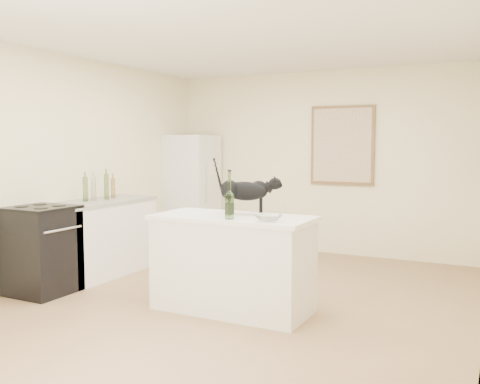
# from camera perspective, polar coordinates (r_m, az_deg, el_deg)

# --- Properties ---
(floor) EXTENTS (5.50, 5.50, 0.00)m
(floor) POSITION_cam_1_polar(r_m,az_deg,el_deg) (5.32, -0.73, -11.91)
(floor) COLOR #987851
(floor) RESTS_ON ground
(ceiling) EXTENTS (5.50, 5.50, 0.00)m
(ceiling) POSITION_cam_1_polar(r_m,az_deg,el_deg) (5.19, -0.76, 16.72)
(ceiling) COLOR white
(ceiling) RESTS_ON ground
(wall_back) EXTENTS (4.50, 0.00, 4.50)m
(wall_back) POSITION_cam_1_polar(r_m,az_deg,el_deg) (7.63, 8.87, 3.15)
(wall_back) COLOR #F7EDBF
(wall_back) RESTS_ON ground
(wall_left) EXTENTS (0.00, 5.50, 5.50)m
(wall_left) POSITION_cam_1_polar(r_m,az_deg,el_deg) (6.45, -18.78, 2.57)
(wall_left) COLOR #F7EDBF
(wall_left) RESTS_ON ground
(island_base) EXTENTS (1.44, 0.67, 0.86)m
(island_base) POSITION_cam_1_polar(r_m,az_deg,el_deg) (4.99, -0.78, -7.94)
(island_base) COLOR white
(island_base) RESTS_ON floor
(island_top) EXTENTS (1.50, 0.70, 0.04)m
(island_top) POSITION_cam_1_polar(r_m,az_deg,el_deg) (4.91, -0.79, -2.82)
(island_top) COLOR white
(island_top) RESTS_ON island_base
(left_cabinets) EXTENTS (0.60, 1.40, 0.86)m
(left_cabinets) POSITION_cam_1_polar(r_m,az_deg,el_deg) (6.55, -14.84, -4.95)
(left_cabinets) COLOR white
(left_cabinets) RESTS_ON floor
(left_countertop) EXTENTS (0.62, 1.44, 0.04)m
(left_countertop) POSITION_cam_1_polar(r_m,az_deg,el_deg) (6.49, -14.93, -1.03)
(left_countertop) COLOR gray
(left_countertop) RESTS_ON left_cabinets
(stove) EXTENTS (0.60, 0.60, 0.90)m
(stove) POSITION_cam_1_polar(r_m,az_deg,el_deg) (5.92, -20.67, -5.99)
(stove) COLOR black
(stove) RESTS_ON floor
(fridge) EXTENTS (0.68, 0.68, 1.70)m
(fridge) POSITION_cam_1_polar(r_m,az_deg,el_deg) (8.13, -5.26, 0.13)
(fridge) COLOR white
(fridge) RESTS_ON floor
(artwork_frame) EXTENTS (0.90, 0.03, 1.10)m
(artwork_frame) POSITION_cam_1_polar(r_m,az_deg,el_deg) (7.51, 11.01, 4.99)
(artwork_frame) COLOR brown
(artwork_frame) RESTS_ON wall_back
(artwork_canvas) EXTENTS (0.82, 0.00, 1.02)m
(artwork_canvas) POSITION_cam_1_polar(r_m,az_deg,el_deg) (7.49, 10.97, 5.00)
(artwork_canvas) COLOR beige
(artwork_canvas) RESTS_ON wall_back
(black_cat) EXTENTS (0.59, 0.38, 0.40)m
(black_cat) POSITION_cam_1_polar(r_m,az_deg,el_deg) (4.97, 0.53, -0.17)
(black_cat) COLOR black
(black_cat) RESTS_ON island_top
(wine_bottle) EXTENTS (0.10, 0.10, 0.39)m
(wine_bottle) POSITION_cam_1_polar(r_m,az_deg,el_deg) (4.67, -1.15, -0.59)
(wine_bottle) COLOR #336227
(wine_bottle) RESTS_ON island_top
(glass_bowl) EXTENTS (0.32, 0.32, 0.06)m
(glass_bowl) POSITION_cam_1_polar(r_m,az_deg,el_deg) (4.55, 3.08, -2.82)
(glass_bowl) COLOR white
(glass_bowl) RESTS_ON island_top
(fridge_paper) EXTENTS (0.04, 0.15, 0.20)m
(fridge_paper) POSITION_cam_1_polar(r_m,az_deg,el_deg) (7.91, -3.24, 2.58)
(fridge_paper) COLOR white
(fridge_paper) RESTS_ON fridge
(counter_bottle_cluster) EXTENTS (0.12, 0.52, 0.31)m
(counter_bottle_cluster) POSITION_cam_1_polar(r_m,az_deg,el_deg) (6.50, -15.03, 0.41)
(counter_bottle_cluster) COLOR #2D561D
(counter_bottle_cluster) RESTS_ON left_countertop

